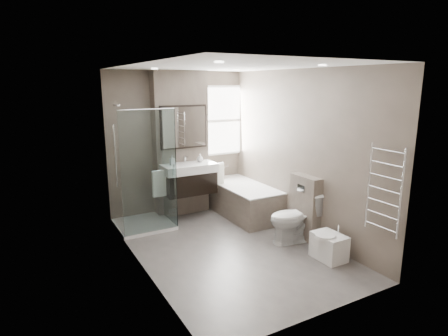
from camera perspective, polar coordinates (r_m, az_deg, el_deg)
room at (r=5.26m, az=0.83°, el=0.96°), size 2.70×3.90×2.70m
vanity_pier at (r=6.83m, az=-6.62°, el=3.62°), size 1.00×0.25×2.60m
vanity at (r=6.63m, az=-5.33°, el=-1.57°), size 0.95×0.47×0.66m
mirror_cabinet at (r=6.64m, az=-6.14°, el=6.24°), size 0.86×0.08×0.76m
towel_left at (r=6.42m, az=-9.83°, el=-2.38°), size 0.24×0.06×0.44m
towel_right at (r=6.86m, az=-0.97°, el=-1.22°), size 0.24×0.06×0.44m
shower_enclosure at (r=6.38m, az=-11.21°, el=-4.68°), size 0.90×0.90×2.00m
bathtub at (r=6.89m, az=2.93°, el=-4.66°), size 0.75×1.60×0.57m
window at (r=7.26m, az=-0.38°, el=7.22°), size 0.98×0.06×1.33m
toilet at (r=5.82m, az=10.65°, el=-7.43°), size 0.82×0.54×0.78m
cistern_box at (r=5.96m, az=12.22°, el=-5.87°), size 0.19×0.55×1.00m
bidet at (r=5.45m, az=15.68°, el=-11.38°), size 0.40×0.45×0.47m
towel_radiator at (r=4.94m, az=23.25°, el=-3.05°), size 0.03×0.49×1.10m
soap_bottle_a at (r=6.51m, az=-7.85°, el=1.21°), size 0.08×0.08×0.17m
soap_bottle_b at (r=6.71m, az=-3.68°, el=1.56°), size 0.12×0.12×0.15m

